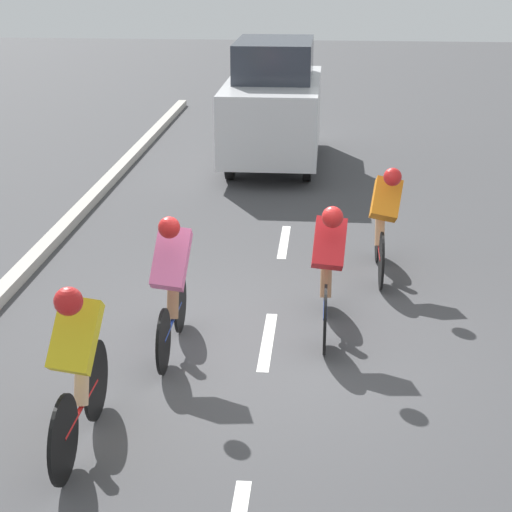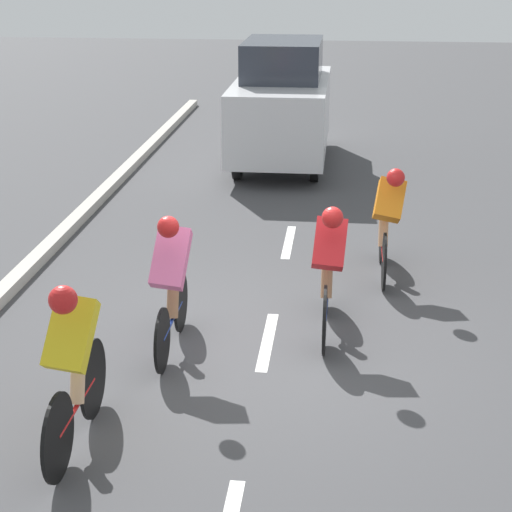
% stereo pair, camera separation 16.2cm
% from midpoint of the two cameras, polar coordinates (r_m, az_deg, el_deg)
% --- Properties ---
extents(ground_plane, '(60.00, 60.00, 0.00)m').
position_cam_midpoint_polar(ground_plane, '(8.95, 0.22, -5.90)').
color(ground_plane, '#424244').
extents(lane_stripe_mid, '(0.12, 1.40, 0.01)m').
position_cam_midpoint_polar(lane_stripe_mid, '(9.01, 0.26, -5.69)').
color(lane_stripe_mid, white).
rests_on(lane_stripe_mid, ground).
extents(lane_stripe_far, '(0.12, 1.40, 0.01)m').
position_cam_midpoint_polar(lane_stripe_far, '(11.97, 1.50, 0.96)').
color(lane_stripe_far, white).
rests_on(lane_stripe_far, ground).
extents(cyclist_orange, '(0.41, 1.66, 1.46)m').
position_cam_midpoint_polar(cyclist_orange, '(10.59, 8.08, 2.48)').
color(cyclist_orange, black).
rests_on(cyclist_orange, ground).
extents(cyclist_red, '(0.36, 1.73, 1.49)m').
position_cam_midpoint_polar(cyclist_red, '(8.92, 4.30, -0.68)').
color(cyclist_red, black).
rests_on(cyclist_red, ground).
extents(cyclist_pink, '(0.38, 1.60, 1.53)m').
position_cam_midpoint_polar(cyclist_pink, '(8.49, -6.20, -1.60)').
color(cyclist_pink, black).
rests_on(cyclist_pink, ground).
extents(cyclist_yellow, '(0.39, 1.66, 1.55)m').
position_cam_midpoint_polar(cyclist_yellow, '(6.97, -12.49, -6.99)').
color(cyclist_yellow, black).
rests_on(cyclist_yellow, ground).
extents(support_car, '(1.70, 3.92, 2.27)m').
position_cam_midpoint_polar(support_car, '(16.15, 0.89, 10.11)').
color(support_car, black).
rests_on(support_car, ground).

